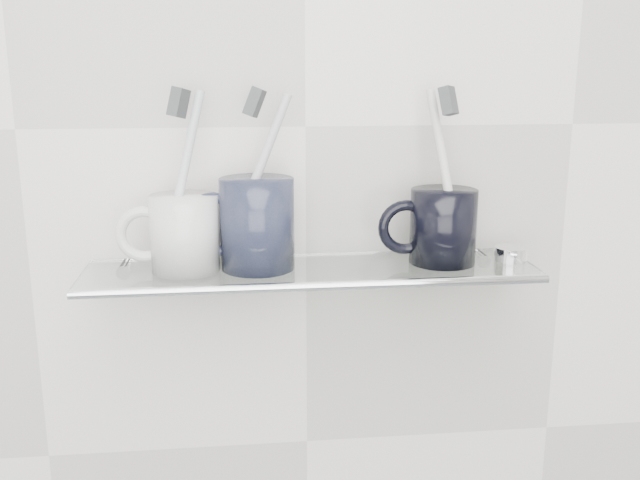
{
  "coord_description": "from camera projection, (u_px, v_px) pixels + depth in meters",
  "views": [
    {
      "loc": [
        -0.07,
        0.28,
        1.32
      ],
      "look_at": [
        0.01,
        1.04,
        1.13
      ],
      "focal_mm": 40.0,
      "sensor_mm": 36.0,
      "label": 1
    }
  ],
  "objects": [
    {
      "name": "mug_center",
      "position": [
        257.0,
        224.0,
        0.78
      ],
      "size": [
        0.1,
        0.1,
        0.1
      ],
      "primitive_type": "cylinder",
      "rotation": [
        0.0,
        0.0,
        0.24
      ],
      "color": "black",
      "rests_on": "shelf_glass"
    },
    {
      "name": "mug_left_handle",
      "position": [
        144.0,
        234.0,
        0.77
      ],
      "size": [
        0.06,
        0.01,
        0.06
      ],
      "primitive_type": "torus",
      "rotation": [
        1.57,
        0.0,
        0.0
      ],
      "color": "white",
      "rests_on": "mug_left"
    },
    {
      "name": "toothbrush_center",
      "position": [
        256.0,
        178.0,
        0.77
      ],
      "size": [
        0.08,
        0.02,
        0.18
      ],
      "primitive_type": "cylinder",
      "rotation": [
        -0.14,
        0.36,
        -0.3
      ],
      "color": "silver",
      "rests_on": "mug_center"
    },
    {
      "name": "bracket_left",
      "position": [
        125.0,
        274.0,
        0.82
      ],
      "size": [
        0.02,
        0.03,
        0.02
      ],
      "primitive_type": "cylinder",
      "rotation": [
        1.57,
        0.0,
        0.0
      ],
      "color": "silver",
      "rests_on": "wall_back"
    },
    {
      "name": "mug_right_handle",
      "position": [
        405.0,
        227.0,
        0.8
      ],
      "size": [
        0.06,
        0.01,
        0.06
      ],
      "primitive_type": "torus",
      "rotation": [
        1.57,
        0.0,
        0.0
      ],
      "color": "black",
      "rests_on": "mug_right"
    },
    {
      "name": "shelf_rail",
      "position": [
        317.0,
        286.0,
        0.74
      ],
      "size": [
        0.5,
        0.01,
        0.01
      ],
      "primitive_type": "cylinder",
      "rotation": [
        0.0,
        1.57,
        0.0
      ],
      "color": "silver",
      "rests_on": "shelf_glass"
    },
    {
      "name": "mug_left",
      "position": [
        185.0,
        233.0,
        0.77
      ],
      "size": [
        0.08,
        0.08,
        0.08
      ],
      "primitive_type": "cylinder",
      "rotation": [
        0.0,
        0.0,
        -0.14
      ],
      "color": "white",
      "rests_on": "shelf_glass"
    },
    {
      "name": "wall_back",
      "position": [
        305.0,
        127.0,
        0.81
      ],
      "size": [
        2.5,
        0.0,
        2.5
      ],
      "primitive_type": "plane",
      "rotation": [
        1.57,
        0.0,
        0.0
      ],
      "color": "silver",
      "rests_on": "ground"
    },
    {
      "name": "mug_right",
      "position": [
        443.0,
        226.0,
        0.8
      ],
      "size": [
        0.09,
        0.09,
        0.08
      ],
      "primitive_type": "cylinder",
      "rotation": [
        0.0,
        0.0,
        -0.18
      ],
      "color": "black",
      "rests_on": "shelf_glass"
    },
    {
      "name": "bristles_left",
      "position": [
        179.0,
        103.0,
        0.74
      ],
      "size": [
        0.03,
        0.03,
        0.04
      ],
      "primitive_type": "cube",
      "rotation": [
        -0.17,
        0.18,
        -0.41
      ],
      "color": "#3A3C3F",
      "rests_on": "toothbrush_left"
    },
    {
      "name": "mug_center_handle",
      "position": [
        214.0,
        225.0,
        0.77
      ],
      "size": [
        0.07,
        0.01,
        0.07
      ],
      "primitive_type": "torus",
      "rotation": [
        1.57,
        0.0,
        0.0
      ],
      "color": "black",
      "rests_on": "mug_center"
    },
    {
      "name": "shelf_glass",
      "position": [
        311.0,
        271.0,
        0.79
      ],
      "size": [
        0.5,
        0.12,
        0.01
      ],
      "primitive_type": "cube",
      "color": "silver",
      "rests_on": "wall_back"
    },
    {
      "name": "toothbrush_left",
      "position": [
        182.0,
        179.0,
        0.76
      ],
      "size": [
        0.06,
        0.03,
        0.19
      ],
      "primitive_type": "cylinder",
      "rotation": [
        -0.17,
        0.18,
        -0.41
      ],
      "color": "silver",
      "rests_on": "mug_left"
    },
    {
      "name": "toothbrush_right",
      "position": [
        445.0,
        174.0,
        0.79
      ],
      "size": [
        0.04,
        0.06,
        0.19
      ],
      "primitive_type": "cylinder",
      "rotation": [
        -0.11,
        -0.26,
        -0.59
      ],
      "color": "silver",
      "rests_on": "mug_right"
    },
    {
      "name": "bristles_right",
      "position": [
        448.0,
        101.0,
        0.77
      ],
      "size": [
        0.03,
        0.03,
        0.03
      ],
      "primitive_type": "cube",
      "rotation": [
        -0.11,
        -0.26,
        -0.59
      ],
      "color": "#3A3C3F",
      "rests_on": "toothbrush_right"
    },
    {
      "name": "chrome_cap",
      "position": [
        511.0,
        254.0,
        0.82
      ],
      "size": [
        0.04,
        0.04,
        0.02
      ],
      "primitive_type": "cylinder",
      "color": "silver",
      "rests_on": "shelf_glass"
    },
    {
      "name": "bristles_center",
      "position": [
        255.0,
        102.0,
        0.75
      ],
      "size": [
        0.03,
        0.03,
        0.03
      ],
      "primitive_type": "cube",
      "rotation": [
        -0.14,
        0.36,
        -0.3
      ],
      "color": "#3A3C3F",
      "rests_on": "toothbrush_center"
    },
    {
      "name": "bracket_right",
      "position": [
        480.0,
        263.0,
        0.86
      ],
      "size": [
        0.02,
        0.03,
        0.02
      ],
      "primitive_type": "cylinder",
      "rotation": [
        1.57,
        0.0,
        0.0
      ],
      "color": "silver",
      "rests_on": "wall_back"
    }
  ]
}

